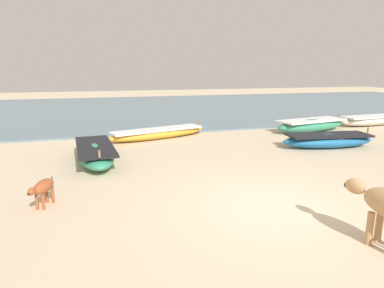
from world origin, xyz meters
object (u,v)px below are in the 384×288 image
(fishing_boat_0, at_px, (371,120))
(fishing_boat_1, at_px, (157,133))
(fishing_boat_6, at_px, (311,125))
(fishing_boat_4, at_px, (328,140))
(fishing_boat_2, at_px, (95,153))
(calf_near_rust, at_px, (43,188))

(fishing_boat_0, relative_size, fishing_boat_1, 0.84)
(fishing_boat_0, relative_size, fishing_boat_6, 0.95)
(fishing_boat_1, height_order, fishing_boat_4, fishing_boat_4)
(fishing_boat_1, bearing_deg, fishing_boat_0, -14.85)
(fishing_boat_1, height_order, fishing_boat_2, fishing_boat_2)
(fishing_boat_1, bearing_deg, fishing_boat_4, -46.14)
(fishing_boat_4, distance_m, fishing_boat_6, 3.25)
(fishing_boat_0, height_order, fishing_boat_4, fishing_boat_4)
(fishing_boat_2, bearing_deg, fishing_boat_1, 135.33)
(fishing_boat_2, distance_m, fishing_boat_6, 9.82)
(fishing_boat_0, distance_m, fishing_boat_2, 13.73)
(fishing_boat_4, bearing_deg, fishing_boat_1, 157.77)
(fishing_boat_1, bearing_deg, fishing_boat_2, -146.40)
(fishing_boat_4, height_order, fishing_boat_6, fishing_boat_6)
(fishing_boat_0, xyz_separation_m, fishing_boat_4, (-5.31, -3.48, 0.00))
(fishing_boat_0, bearing_deg, fishing_boat_2, -170.88)
(fishing_boat_0, xyz_separation_m, fishing_boat_6, (-3.89, -0.55, 0.03))
(fishing_boat_0, xyz_separation_m, fishing_boat_1, (-10.93, -0.20, -0.04))
(fishing_boat_1, relative_size, fishing_boat_2, 1.26)
(fishing_boat_1, xyz_separation_m, calf_near_rust, (-3.49, -6.11, 0.18))
(fishing_boat_0, xyz_separation_m, fishing_boat_2, (-13.38, -3.08, 0.01))
(fishing_boat_2, distance_m, fishing_boat_4, 8.09)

